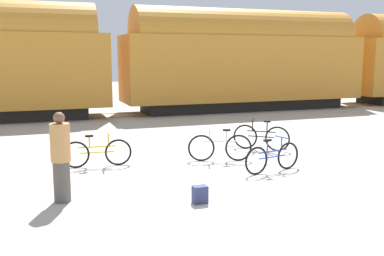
% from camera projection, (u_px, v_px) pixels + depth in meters
% --- Properties ---
extents(ground_plane, '(80.00, 80.00, 0.00)m').
position_uv_depth(ground_plane, '(226.00, 189.00, 9.58)').
color(ground_plane, '#A8A399').
extents(freight_train, '(53.02, 2.91, 5.16)m').
position_uv_depth(freight_train, '(115.00, 58.00, 20.93)').
color(freight_train, black).
rests_on(freight_train, ground_plane).
extents(rail_near, '(65.02, 0.07, 0.01)m').
position_uv_depth(rail_near, '(119.00, 117.00, 20.69)').
color(rail_near, '#4C4238').
rests_on(rail_near, ground_plane).
extents(rail_far, '(65.02, 0.07, 0.01)m').
position_uv_depth(rail_far, '(114.00, 113.00, 22.02)').
color(rail_far, '#4C4238').
rests_on(rail_far, ground_plane).
extents(bicycle_silver, '(1.65, 0.61, 0.90)m').
position_uv_depth(bicycle_silver, '(220.00, 147.00, 12.06)').
color(bicycle_silver, black).
rests_on(bicycle_silver, ground_plane).
extents(bicycle_yellow, '(1.76, 0.46, 0.86)m').
position_uv_depth(bicycle_yellow, '(97.00, 153.00, 11.45)').
color(bicycle_yellow, black).
rests_on(bicycle_yellow, ground_plane).
extents(bicycle_blue, '(1.68, 0.50, 0.85)m').
position_uv_depth(bicycle_blue, '(273.00, 157.00, 10.93)').
color(bicycle_blue, black).
rests_on(bicycle_blue, ground_plane).
extents(bicycle_black, '(1.32, 1.19, 0.93)m').
position_uv_depth(bicycle_black, '(261.00, 137.00, 13.48)').
color(bicycle_black, black).
rests_on(bicycle_black, ground_plane).
extents(person_in_tan, '(0.38, 0.38, 1.76)m').
position_uv_depth(person_in_tan, '(61.00, 158.00, 8.64)').
color(person_in_tan, '#514C47').
rests_on(person_in_tan, ground_plane).
extents(backpack, '(0.28, 0.20, 0.34)m').
position_uv_depth(backpack, '(200.00, 194.00, 8.66)').
color(backpack, navy).
rests_on(backpack, ground_plane).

